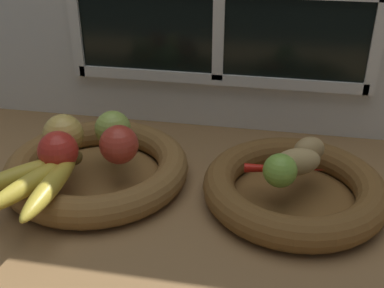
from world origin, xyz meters
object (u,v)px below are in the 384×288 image
at_px(lime_near, 280,170).
at_px(fruit_bowl_right, 294,188).
at_px(fruit_bowl_left, 97,168).
at_px(apple_red_front, 58,151).
at_px(apple_golden_left, 63,134).
at_px(apple_green_back, 113,129).
at_px(chili_pepper, 284,169).
at_px(banana_bunch_front, 36,180).
at_px(potato_large, 297,162).
at_px(apple_red_right, 119,145).
at_px(potato_back, 309,150).

bearing_deg(lime_near, fruit_bowl_right, 56.31).
bearing_deg(fruit_bowl_left, apple_red_front, -125.70).
bearing_deg(apple_golden_left, apple_green_back, 28.13).
distance_m(apple_red_front, chili_pepper, 0.39).
bearing_deg(apple_golden_left, apple_red_front, -73.86).
bearing_deg(chili_pepper, lime_near, -109.21).
xyz_separation_m(apple_green_back, banana_bunch_front, (-0.07, -0.17, -0.02)).
bearing_deg(banana_bunch_front, apple_golden_left, 93.60).
height_order(apple_red_front, lime_near, apple_red_front).
xyz_separation_m(apple_green_back, potato_large, (0.34, -0.04, -0.01)).
distance_m(apple_red_right, apple_golden_left, 0.11).
bearing_deg(apple_green_back, potato_large, -7.22).
xyz_separation_m(fruit_bowl_left, potato_large, (0.36, 0.00, 0.05)).
bearing_deg(apple_red_right, fruit_bowl_left, 162.57).
bearing_deg(potato_back, fruit_bowl_left, -173.02).
bearing_deg(apple_golden_left, fruit_bowl_left, -0.33).
height_order(apple_red_right, apple_red_front, same).
bearing_deg(apple_red_right, apple_green_back, 118.22).
xyz_separation_m(apple_red_right, apple_green_back, (-0.03, 0.06, -0.00)).
bearing_deg(fruit_bowl_right, apple_red_front, -171.74).
xyz_separation_m(apple_green_back, apple_red_front, (-0.06, -0.10, 0.00)).
bearing_deg(potato_back, chili_pepper, -130.36).
relative_size(apple_red_front, chili_pepper, 0.50).
height_order(apple_green_back, apple_red_front, apple_red_front).
distance_m(apple_red_right, banana_bunch_front, 0.15).
height_order(fruit_bowl_right, apple_green_back, apple_green_back).
bearing_deg(fruit_bowl_left, potato_large, 0.00).
distance_m(fruit_bowl_left, chili_pepper, 0.34).
bearing_deg(apple_golden_left, banana_bunch_front, -86.40).
bearing_deg(chili_pepper, fruit_bowl_left, 172.34).
height_order(apple_red_front, potato_back, apple_red_front).
xyz_separation_m(fruit_bowl_left, apple_red_right, (0.05, -0.02, 0.06)).
height_order(apple_red_right, chili_pepper, apple_red_right).
height_order(apple_red_right, apple_green_back, apple_red_right).
relative_size(apple_golden_left, lime_near, 1.31).
xyz_separation_m(fruit_bowl_right, apple_red_right, (-0.31, -0.02, 0.06)).
distance_m(fruit_bowl_right, chili_pepper, 0.04).
bearing_deg(potato_large, apple_red_front, -171.74).
bearing_deg(apple_red_right, fruit_bowl_right, 3.09).
bearing_deg(apple_green_back, apple_golden_left, -151.87).
distance_m(fruit_bowl_left, lime_near, 0.34).
distance_m(fruit_bowl_left, apple_red_front, 0.10).
distance_m(apple_red_right, potato_back, 0.34).
relative_size(apple_red_right, potato_back, 1.16).
bearing_deg(chili_pepper, apple_red_front, -178.98).
bearing_deg(apple_red_right, lime_near, -5.02).
relative_size(banana_bunch_front, potato_large, 2.44).
bearing_deg(fruit_bowl_left, apple_golden_left, 179.67).
xyz_separation_m(fruit_bowl_right, potato_large, (0.00, 0.00, 0.05)).
xyz_separation_m(apple_golden_left, apple_red_front, (0.02, -0.06, -0.00)).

